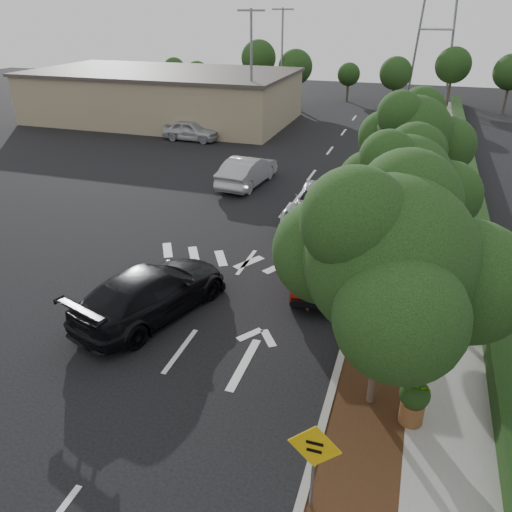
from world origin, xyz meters
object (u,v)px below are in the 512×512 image
at_px(silver_suv_ahead, 320,205).
at_px(speed_hump_sign, 314,456).
at_px(red_jeep, 322,257).
at_px(black_suv_oncoming, 152,292).

bearing_deg(silver_suv_ahead, speed_hump_sign, -77.59).
distance_m(red_jeep, black_suv_oncoming, 6.09).
relative_size(red_jeep, speed_hump_sign, 2.04).
height_order(red_jeep, speed_hump_sign, speed_hump_sign).
bearing_deg(speed_hump_sign, red_jeep, 99.75).
height_order(red_jeep, black_suv_oncoming, red_jeep).
height_order(silver_suv_ahead, speed_hump_sign, speed_hump_sign).
relative_size(black_suv_oncoming, speed_hump_sign, 2.59).
xyz_separation_m(silver_suv_ahead, black_suv_oncoming, (-3.61, -9.53, 0.03)).
bearing_deg(red_jeep, silver_suv_ahead, 92.85).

